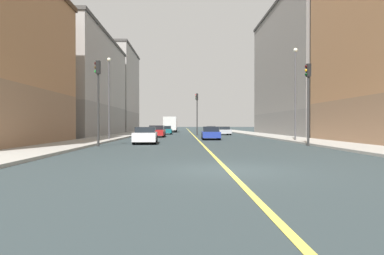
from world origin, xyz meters
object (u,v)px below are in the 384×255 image
(building_right_midblock, at_px, (76,86))
(car_silver, at_px, (224,131))
(traffic_light_median_far, at_px, (197,108))
(street_lamp_left_near, at_px, (295,85))
(building_left_mid, at_px, (306,70))
(street_lamp_right_near, at_px, (109,90))
(building_right_distant, at_px, (110,91))
(traffic_light_left_near, at_px, (308,93))
(car_black, at_px, (171,128))
(car_teal, at_px, (166,130))
(car_red, at_px, (157,131))
(car_orange, at_px, (211,129))
(box_truck, at_px, (170,124))
(car_blue, at_px, (211,133))
(traffic_light_right_near, at_px, (98,91))
(car_white, at_px, (146,135))

(building_right_midblock, bearing_deg, car_silver, 7.80)
(traffic_light_median_far, bearing_deg, street_lamp_left_near, -65.99)
(building_left_mid, relative_size, street_lamp_right_near, 3.44)
(building_right_distant, distance_m, traffic_light_left_near, 51.32)
(car_black, height_order, car_silver, car_black)
(car_teal, bearing_deg, car_red, -92.59)
(building_right_midblock, relative_size, traffic_light_median_far, 4.20)
(building_left_mid, height_order, car_teal, building_left_mid)
(building_right_midblock, bearing_deg, car_black, 67.17)
(car_orange, height_order, box_truck, box_truck)
(building_right_distant, height_order, car_silver, building_right_distant)
(building_left_mid, relative_size, traffic_light_median_far, 4.48)
(traffic_light_median_far, xyz_separation_m, car_red, (-5.14, -5.93, -3.10))
(building_right_midblock, distance_m, car_red, 14.24)
(street_lamp_right_near, relative_size, car_blue, 1.68)
(building_left_mid, xyz_separation_m, car_orange, (-12.06, 19.42, -8.72))
(traffic_light_left_near, bearing_deg, box_truck, 104.67)
(street_lamp_left_near, bearing_deg, traffic_light_right_near, -159.91)
(traffic_light_left_near, height_order, car_teal, traffic_light_left_near)
(car_orange, xyz_separation_m, car_silver, (0.39, -17.89, 0.00))
(traffic_light_right_near, xyz_separation_m, car_teal, (3.26, 29.29, -3.21))
(car_black, xyz_separation_m, car_white, (-0.29, -48.32, 0.02))
(car_teal, bearing_deg, street_lamp_right_near, -101.31)
(traffic_light_right_near, distance_m, car_red, 18.05)
(building_right_midblock, relative_size, street_lamp_left_near, 3.03)
(traffic_light_right_near, height_order, street_lamp_right_near, street_lamp_right_near)
(building_right_distant, height_order, car_orange, building_right_distant)
(car_teal, height_order, car_white, car_white)
(traffic_light_left_near, bearing_deg, street_lamp_left_near, 80.00)
(street_lamp_left_near, relative_size, car_teal, 1.87)
(car_silver, distance_m, box_truck, 19.22)
(street_lamp_left_near, bearing_deg, car_silver, 100.71)
(traffic_light_left_near, bearing_deg, street_lamp_right_near, 152.79)
(building_right_midblock, distance_m, street_lamp_right_near, 17.19)
(car_black, bearing_deg, car_white, -90.35)
(car_blue, distance_m, car_white, 9.27)
(traffic_light_right_near, bearing_deg, building_right_midblock, 110.75)
(building_right_distant, relative_size, car_black, 4.53)
(traffic_light_right_near, bearing_deg, car_silver, 65.45)
(building_right_distant, xyz_separation_m, car_orange, (20.33, -1.40, -7.73))
(car_orange, bearing_deg, car_teal, -119.37)
(traffic_light_right_near, bearing_deg, building_left_mid, 46.16)
(car_black, distance_m, car_white, 48.33)
(street_lamp_left_near, bearing_deg, box_truck, 108.21)
(car_white, bearing_deg, car_orange, 78.01)
(building_right_midblock, relative_size, car_black, 6.19)
(car_red, bearing_deg, building_left_mid, 18.54)
(building_right_midblock, bearing_deg, box_truck, 58.64)
(traffic_light_right_near, xyz_separation_m, car_blue, (8.72, 10.68, -3.22))
(traffic_light_right_near, relative_size, street_lamp_left_near, 0.74)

